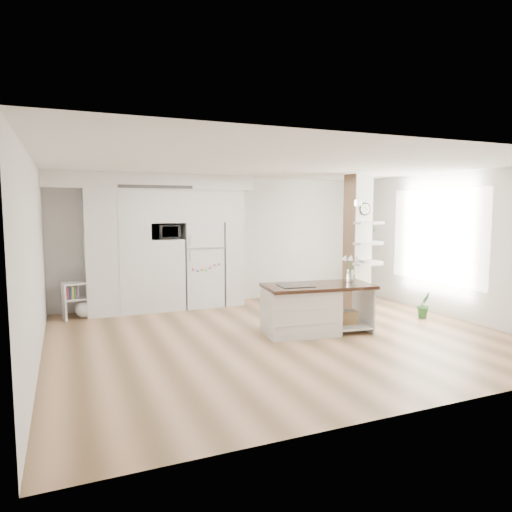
{
  "coord_description": "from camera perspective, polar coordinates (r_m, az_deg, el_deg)",
  "views": [
    {
      "loc": [
        -3.13,
        -6.43,
        2.04
      ],
      "look_at": [
        -0.05,
        0.9,
        1.2
      ],
      "focal_mm": 32.0,
      "sensor_mm": 36.0,
      "label": 1
    }
  ],
  "objects": [
    {
      "name": "microwave",
      "position": [
        9.25,
        -11.24,
        2.99
      ],
      "size": [
        0.54,
        0.37,
        0.3
      ],
      "primitive_type": "imported",
      "color": "#2D2D2D",
      "rests_on": "cabinet_wall"
    },
    {
      "name": "bookshelf",
      "position": [
        9.11,
        -21.03,
        -5.42
      ],
      "size": [
        0.63,
        0.44,
        0.68
      ],
      "rotation": [
        0.0,
        0.0,
        0.2
      ],
      "color": "silver",
      "rests_on": "floor"
    },
    {
      "name": "cabinet_wall",
      "position": [
        9.27,
        -12.34,
        2.58
      ],
      "size": [
        4.0,
        0.71,
        2.7
      ],
      "color": "silver",
      "rests_on": "floor"
    },
    {
      "name": "decor_bowl",
      "position": [
        9.18,
        13.63,
        -0.65
      ],
      "size": [
        0.22,
        0.22,
        0.05
      ],
      "primitive_type": "imported",
      "color": "white",
      "rests_on": "column"
    },
    {
      "name": "floor_plant_b",
      "position": [
        10.76,
        12.3,
        -3.64
      ],
      "size": [
        0.34,
        0.34,
        0.52
      ],
      "primitive_type": "imported",
      "rotation": [
        0.0,
        0.0,
        -0.2
      ],
      "color": "#317A33",
      "rests_on": "floor"
    },
    {
      "name": "floor",
      "position": [
        7.43,
        3.06,
        -9.91
      ],
      "size": [
        7.0,
        6.0,
        0.01
      ],
      "primitive_type": "cube",
      "color": "tan",
      "rests_on": "ground"
    },
    {
      "name": "refrigerator",
      "position": [
        9.55,
        -6.82,
        -1.03
      ],
      "size": [
        0.78,
        0.69,
        1.75
      ],
      "color": "white",
      "rests_on": "floor"
    },
    {
      "name": "room",
      "position": [
        7.15,
        3.15,
        4.54
      ],
      "size": [
        7.04,
        6.04,
        2.72
      ],
      "color": "white",
      "rests_on": "ground"
    },
    {
      "name": "shelf_plant",
      "position": [
        9.65,
        13.87,
        2.79
      ],
      "size": [
        0.27,
        0.23,
        0.3
      ],
      "primitive_type": "imported",
      "color": "#317A33",
      "rests_on": "column"
    },
    {
      "name": "pendant_light",
      "position": [
        8.16,
        13.55,
        6.42
      ],
      "size": [
        0.12,
        0.12,
        0.1
      ],
      "primitive_type": "cylinder",
      "color": "white",
      "rests_on": "room"
    },
    {
      "name": "floor_plant_a",
      "position": [
        9.11,
        20.23,
        -5.73
      ],
      "size": [
        0.32,
        0.29,
        0.49
      ],
      "primitive_type": "imported",
      "rotation": [
        0.0,
        0.0,
        0.33
      ],
      "color": "#317A33",
      "rests_on": "floor"
    },
    {
      "name": "column",
      "position": [
        9.38,
        13.23,
        1.65
      ],
      "size": [
        0.69,
        0.9,
        2.7
      ],
      "color": "silver",
      "rests_on": "floor"
    },
    {
      "name": "window",
      "position": [
        9.45,
        21.65,
        2.32
      ],
      "size": [
        0.0,
        2.4,
        2.4
      ],
      "primitive_type": "plane",
      "rotation": [
        1.57,
        0.0,
        -1.57
      ],
      "color": "white",
      "rests_on": "room"
    },
    {
      "name": "kitchen_island",
      "position": [
        7.52,
        6.39,
        -6.44
      ],
      "size": [
        1.86,
        1.06,
        1.37
      ],
      "rotation": [
        0.0,
        0.0,
        -0.13
      ],
      "color": "silver",
      "rests_on": "floor"
    }
  ]
}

